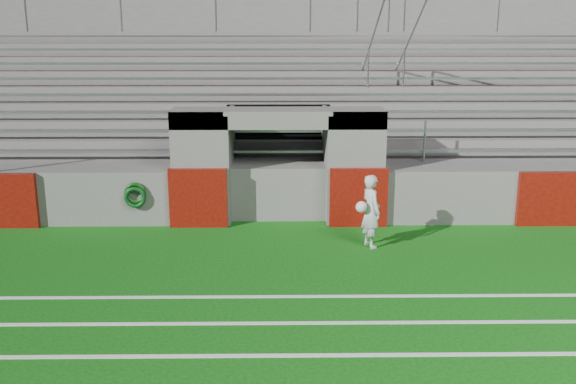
{
  "coord_description": "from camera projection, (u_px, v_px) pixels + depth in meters",
  "views": [
    {
      "loc": [
        0.04,
        -10.96,
        4.35
      ],
      "look_at": [
        0.2,
        1.8,
        1.1
      ],
      "focal_mm": 40.0,
      "sensor_mm": 36.0,
      "label": 1
    }
  ],
  "objects": [
    {
      "name": "stadium_structure",
      "position": [
        279.0,
        128.0,
        19.05
      ],
      "size": [
        26.0,
        8.48,
        5.42
      ],
      "color": "#625F5D",
      "rests_on": "ground"
    },
    {
      "name": "ground",
      "position": [
        278.0,
        275.0,
        11.7
      ],
      "size": [
        90.0,
        90.0,
        0.0
      ],
      "primitive_type": "plane",
      "color": "#0D520D",
      "rests_on": "ground"
    },
    {
      "name": "goalkeeper_with_ball",
      "position": [
        371.0,
        211.0,
        13.04
      ],
      "size": [
        0.6,
        0.64,
        1.51
      ],
      "color": "silver",
      "rests_on": "ground"
    },
    {
      "name": "hose_coil",
      "position": [
        135.0,
        195.0,
        14.31
      ],
      "size": [
        0.5,
        0.14,
        0.59
      ],
      "color": "#0D3E0C",
      "rests_on": "ground"
    }
  ]
}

